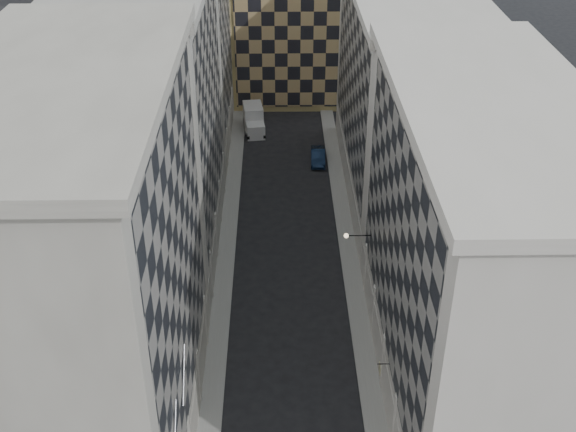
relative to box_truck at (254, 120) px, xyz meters
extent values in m
cube|color=gray|center=(-1.81, -25.73, -1.16)|extent=(1.50, 100.00, 0.15)
cube|color=gray|center=(8.69, -25.73, -1.16)|extent=(1.50, 100.00, 0.15)
cube|color=gray|center=(-7.56, -44.73, 10.27)|extent=(10.00, 22.00, 23.00)
cube|color=gray|center=(-2.68, -44.73, 11.77)|extent=(0.25, 19.36, 18.00)
cube|color=gray|center=(-2.76, -44.73, 0.37)|extent=(0.45, 21.12, 3.20)
cube|color=gray|center=(-7.56, -44.73, 22.12)|extent=(10.80, 22.80, 0.70)
cylinder|color=gray|center=(-2.91, -41.98, 0.97)|extent=(0.90, 0.90, 4.40)
cylinder|color=gray|center=(-2.91, -36.48, 0.97)|extent=(0.90, 0.90, 4.40)
cube|color=gray|center=(-7.56, -22.73, 9.77)|extent=(10.00, 22.00, 22.00)
cube|color=gray|center=(-2.68, -22.73, 11.27)|extent=(0.25, 19.36, 17.00)
cube|color=gray|center=(-2.76, -22.73, 0.37)|extent=(0.45, 21.12, 3.20)
cylinder|color=gray|center=(-2.91, -30.98, 0.97)|extent=(0.90, 0.90, 4.40)
cylinder|color=gray|center=(-2.91, -25.48, 0.97)|extent=(0.90, 0.90, 4.40)
cylinder|color=gray|center=(-2.91, -19.98, 0.97)|extent=(0.90, 0.90, 4.40)
cylinder|color=gray|center=(-2.91, -14.48, 0.97)|extent=(0.90, 0.90, 4.40)
cube|color=gray|center=(-7.56, -0.73, 9.27)|extent=(10.00, 22.00, 21.00)
cube|color=gray|center=(-2.68, -0.73, 10.77)|extent=(0.25, 19.36, 16.00)
cube|color=gray|center=(-2.76, -0.73, 0.37)|extent=(0.45, 21.12, 3.20)
cylinder|color=gray|center=(-2.91, -8.98, 0.97)|extent=(0.90, 0.90, 4.40)
cylinder|color=gray|center=(-2.91, -3.48, 0.97)|extent=(0.90, 0.90, 4.40)
cylinder|color=gray|center=(-2.91, 2.02, 0.97)|extent=(0.90, 0.90, 4.40)
cylinder|color=gray|center=(-2.91, 7.52, 0.97)|extent=(0.90, 0.90, 4.40)
cube|color=beige|center=(14.44, -40.73, 8.77)|extent=(10.00, 26.00, 20.00)
cube|color=gray|center=(9.56, -40.73, 10.27)|extent=(0.25, 22.88, 15.00)
cube|color=beige|center=(9.64, -40.73, 0.37)|extent=(0.45, 24.96, 3.20)
cube|color=beige|center=(14.44, -40.73, 19.12)|extent=(10.80, 26.80, 0.70)
cylinder|color=beige|center=(9.79, -45.93, 0.97)|extent=(0.90, 0.90, 4.40)
cylinder|color=beige|center=(9.79, -40.73, 0.97)|extent=(0.90, 0.90, 4.40)
cylinder|color=beige|center=(9.79, -35.53, 0.97)|extent=(0.90, 0.90, 4.40)
cylinder|color=beige|center=(9.79, -30.33, 0.97)|extent=(0.90, 0.90, 4.40)
cube|color=beige|center=(14.44, -13.73, 8.27)|extent=(10.00, 28.00, 19.00)
cube|color=gray|center=(9.56, -13.73, 9.77)|extent=(0.25, 24.64, 14.00)
cube|color=beige|center=(9.64, -13.73, 0.37)|extent=(0.45, 26.88, 3.20)
cube|color=tan|center=(5.44, 12.27, 7.77)|extent=(16.00, 14.00, 18.00)
cube|color=tan|center=(5.44, 5.17, 7.77)|extent=(15.20, 0.25, 16.50)
cylinder|color=gray|center=(-2.46, -47.73, 6.77)|extent=(0.10, 2.33, 2.33)
cylinder|color=black|center=(8.54, -31.73, 4.97)|extent=(1.80, 0.08, 0.08)
sphere|color=#FFE5B2|center=(7.64, -31.73, 4.97)|extent=(0.36, 0.36, 0.36)
cube|color=silver|center=(0.21, -1.71, -0.41)|extent=(2.26, 2.42, 1.64)
cube|color=silver|center=(-0.08, 0.65, 0.18)|extent=(2.49, 3.52, 2.83)
cylinder|color=black|center=(-0.60, -2.55, -0.82)|extent=(0.37, 0.85, 0.82)
cylinder|color=black|center=(1.21, -2.32, -0.82)|extent=(0.37, 0.85, 0.82)
cylinder|color=black|center=(-1.12, 1.62, -0.82)|extent=(0.37, 0.85, 0.82)
cylinder|color=black|center=(0.69, 1.85, -0.82)|extent=(0.37, 0.85, 0.82)
imported|color=#0E1D36|center=(6.94, -8.09, -0.54)|extent=(1.61, 4.26, 1.39)
cylinder|color=black|center=(9.04, -43.07, 2.94)|extent=(0.74, 0.07, 0.06)
cube|color=tan|center=(8.84, -43.07, 2.57)|extent=(0.07, 0.65, 0.65)
camera|label=1|loc=(2.59, -75.91, 34.04)|focal=45.00mm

